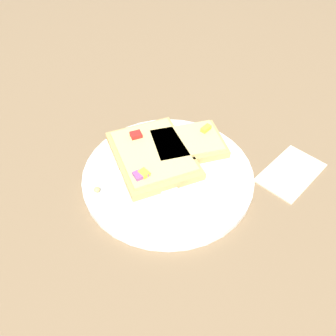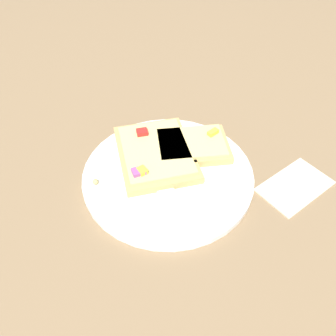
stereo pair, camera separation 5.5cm
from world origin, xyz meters
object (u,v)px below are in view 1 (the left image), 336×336
Objects in this scene: pizza_slice_main at (152,154)px; pizza_slice_corner at (187,143)px; knife at (180,194)px; napkin at (291,172)px; plate at (168,174)px; fork at (180,164)px.

pizza_slice_main and pizza_slice_corner have the same top height.
pizza_slice_corner is (0.06, -0.02, -0.00)m from pizza_slice_main.
knife reaches higher than napkin.
plate is 0.07m from pizza_slice_corner.
pizza_slice_corner reaches higher than plate.
knife is at bearing -173.32° from pizza_slice_main.
pizza_slice_corner is at bearing 118.14° from napkin.
fork is at bearing -65.25° from knife.
pizza_slice_main is 0.24m from napkin.
pizza_slice_main is 1.63× the size of napkin.
napkin is (0.09, -0.17, -0.02)m from pizza_slice_corner.
pizza_slice_main is at bearing 8.17° from fork.
knife is at bearing 151.52° from napkin.
knife is 0.10m from pizza_slice_main.
pizza_slice_main is 0.07m from pizza_slice_corner.
knife is (-0.02, -0.05, 0.01)m from plate.
plate reaches higher than napkin.
fork is 1.62× the size of napkin.
pizza_slice_corner is at bearing -70.96° from knife.
fork is 1.23× the size of pizza_slice_corner.
napkin is (0.15, -0.19, -0.02)m from pizza_slice_main.
plate is at bearing 137.01° from napkin.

